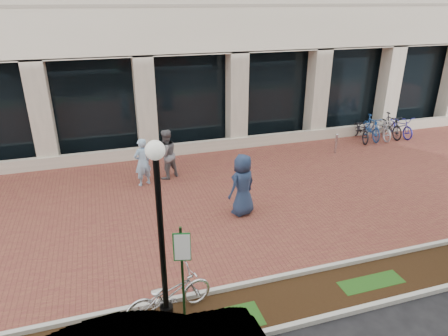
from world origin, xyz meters
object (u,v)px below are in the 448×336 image
object	(u,v)px
pedestrian_left	(142,162)
pedestrian_right	(243,185)
bike_rack_cluster	(381,127)
locked_bicycle	(169,294)
parking_sign	(182,265)
pedestrian_mid	(166,154)
bollard	(336,143)
lamppost	(161,226)

from	to	relation	value
pedestrian_left	pedestrian_right	size ratio (longest dim) A/B	0.90
pedestrian_right	bike_rack_cluster	xyz separation A→B (m)	(8.91, 4.99, -0.45)
bike_rack_cluster	pedestrian_right	bearing A→B (deg)	-141.48
locked_bicycle	pedestrian_left	xyz separation A→B (m)	(0.27, 6.68, 0.38)
parking_sign	pedestrian_mid	world-z (taller)	parking_sign
pedestrian_right	bollard	distance (m)	6.85
locked_bicycle	pedestrian_right	xyz separation A→B (m)	(2.95, 3.63, 0.48)
bike_rack_cluster	locked_bicycle	bearing A→B (deg)	-134.74
parking_sign	pedestrian_left	size ratio (longest dim) A/B	1.32
pedestrian_left	pedestrian_mid	bearing A→B (deg)	176.73
pedestrian_mid	pedestrian_left	bearing A→B (deg)	-4.99
lamppost	bollard	size ratio (longest dim) A/B	4.39
bollard	bike_rack_cluster	distance (m)	3.44
lamppost	parking_sign	bearing A→B (deg)	-43.01
lamppost	pedestrian_mid	distance (m)	7.37
pedestrian_right	bollard	world-z (taller)	pedestrian_right
locked_bicycle	bollard	distance (m)	11.38
pedestrian_right	pedestrian_left	bearing A→B (deg)	-74.66
lamppost	bike_rack_cluster	size ratio (longest dim) A/B	1.24
parking_sign	bollard	xyz separation A→B (m)	(8.41, 7.82, -1.03)
lamppost	bike_rack_cluster	world-z (taller)	lamppost
locked_bicycle	pedestrian_mid	bearing A→B (deg)	-21.69
lamppost	bollard	xyz separation A→B (m)	(8.73, 7.52, -1.79)
locked_bicycle	pedestrian_left	world-z (taller)	pedestrian_left
locked_bicycle	bollard	bearing A→B (deg)	-61.62
locked_bicycle	pedestrian_right	distance (m)	4.70
locked_bicycle	bollard	size ratio (longest dim) A/B	2.12
pedestrian_right	pedestrian_mid	bearing A→B (deg)	-88.47
lamppost	pedestrian_left	size ratio (longest dim) A/B	2.24
parking_sign	lamppost	world-z (taller)	lamppost
parking_sign	pedestrian_right	bearing A→B (deg)	70.32
pedestrian_right	bollard	xyz separation A→B (m)	(5.69, 3.78, -0.53)
parking_sign	pedestrian_mid	bearing A→B (deg)	97.04
bike_rack_cluster	pedestrian_mid	bearing A→B (deg)	-162.33
parking_sign	bike_rack_cluster	bearing A→B (deg)	52.07
pedestrian_right	lamppost	bearing A→B (deg)	24.90
parking_sign	pedestrian_mid	distance (m)	7.53
locked_bicycle	bollard	world-z (taller)	locked_bicycle
pedestrian_right	bollard	bearing A→B (deg)	-172.39
parking_sign	locked_bicycle	world-z (taller)	parking_sign
locked_bicycle	bike_rack_cluster	bearing A→B (deg)	-66.20
parking_sign	pedestrian_left	bearing A→B (deg)	103.95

